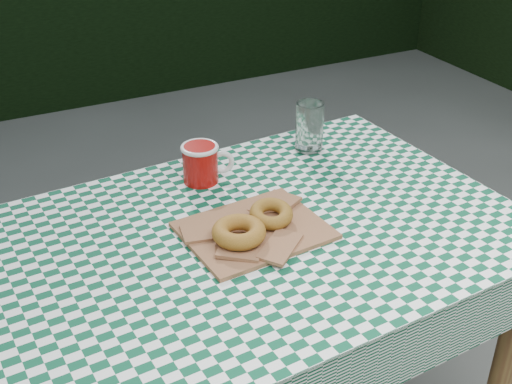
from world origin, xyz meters
TOP-DOWN VIEW (x-y plane):
  - table at (0.14, 0.14)m, footprint 1.20×0.84m
  - tablecloth at (0.14, 0.14)m, footprint 1.22×0.86m
  - paper_bag at (0.14, 0.14)m, footprint 0.31×0.26m
  - bagel_front at (0.09, 0.11)m, footprint 0.15×0.15m
  - bagel_back at (0.19, 0.15)m, footprint 0.11×0.11m
  - coffee_mug at (0.13, 0.40)m, footprint 0.21×0.21m
  - drinking_glass at (0.45, 0.44)m, footprint 0.09×0.09m

SIDE VIEW (x-z plane):
  - table at x=0.14m, z-range 0.00..0.75m
  - tablecloth at x=0.14m, z-range 0.75..0.76m
  - paper_bag at x=0.14m, z-range 0.76..0.77m
  - bagel_back at x=0.19m, z-range 0.77..0.80m
  - bagel_front at x=0.09m, z-range 0.77..0.81m
  - coffee_mug at x=0.13m, z-range 0.76..0.85m
  - drinking_glass at x=0.45m, z-range 0.76..0.89m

